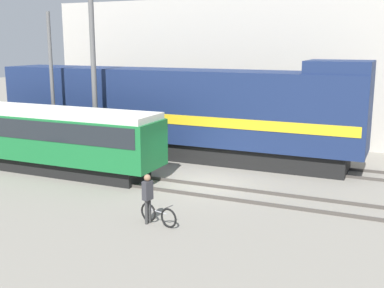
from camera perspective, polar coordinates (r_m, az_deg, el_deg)
The scene contains 10 objects.
ground_plane at distance 21.58m, azimuth 1.60°, elevation -4.89°, with size 120.00×120.00×0.00m, color gray.
track_near at distance 20.77m, azimuth 0.65°, elevation -5.36°, with size 60.00×1.50×0.14m.
track_far at distance 25.66m, azimuth 5.49°, elevation -2.04°, with size 60.00×1.51×0.14m.
building_backdrop at distance 33.14m, azimuth 10.42°, elevation 8.74°, with size 31.03×6.00×9.02m.
freight_locomotive at distance 26.64m, azimuth -2.29°, elevation 3.91°, with size 20.82×3.04×5.42m.
streetcar at distance 24.87m, azimuth -17.58°, elevation 1.05°, with size 12.87×2.54×3.13m.
bicycle at distance 16.99m, azimuth -4.01°, elevation -8.38°, with size 1.62×0.57×0.76m.
person at distance 16.88m, azimuth -5.28°, elevation -5.88°, with size 0.30×0.40×1.79m.
utility_pole_left at distance 27.51m, azimuth -16.25°, elevation 6.63°, with size 0.20×0.20×7.85m.
utility_pole_center at distance 25.76m, azimuth -11.56°, elevation 7.94°, with size 0.27×0.27×9.11m.
Camera 1 is at (7.87, -19.10, 6.25)m, focal length 45.00 mm.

